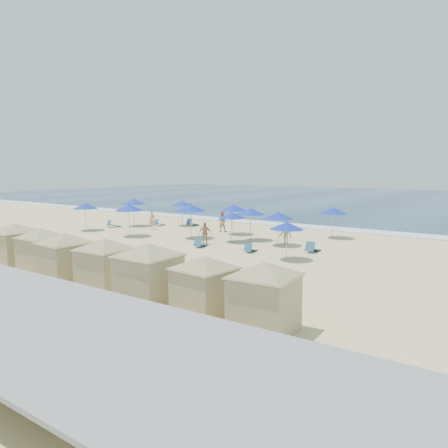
{
  "coord_description": "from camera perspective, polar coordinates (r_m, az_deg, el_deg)",
  "views": [
    {
      "loc": [
        20.09,
        -21.79,
        5.44
      ],
      "look_at": [
        2.33,
        3.0,
        1.53
      ],
      "focal_mm": 35.0,
      "sensor_mm": 36.0,
      "label": 1
    }
  ],
  "objects": [
    {
      "name": "umbrella_5",
      "position": [
        34.09,
        -4.36,
        2.13
      ],
      "size": [
        2.41,
        2.41,
        2.74
      ],
      "color": "#A5A8AD",
      "rests_on": "ground"
    },
    {
      "name": "beachgoer_0",
      "position": [
        39.4,
        -9.39,
        0.46
      ],
      "size": [
        0.66,
        0.49,
        1.63
      ],
      "primitive_type": "imported",
      "rotation": [
        0.0,
        0.0,
        0.19
      ],
      "color": "tan",
      "rests_on": "ground"
    },
    {
      "name": "umbrella_7",
      "position": [
        32.21,
        1.0,
        1.15
      ],
      "size": [
        2.02,
        2.02,
        2.29
      ],
      "color": "#A5A8AD",
      "rests_on": "ground"
    },
    {
      "name": "trash_bin",
      "position": [
        25.12,
        -7.96,
        -4.37
      ],
      "size": [
        0.86,
        0.86,
        0.78
      ],
      "primitive_type": "cube",
      "rotation": [
        0.0,
        0.0,
        -0.1
      ],
      "color": "black",
      "rests_on": "ground"
    },
    {
      "name": "umbrella_10",
      "position": [
        26.2,
        8.18,
        -0.22
      ],
      "size": [
        2.07,
        2.07,
        2.36
      ],
      "color": "#A5A8AD",
      "rests_on": "ground"
    },
    {
      "name": "beachgoer_3",
      "position": [
        31.46,
        8.02,
        -1.26
      ],
      "size": [
        1.07,
        0.67,
        1.6
      ],
      "primitive_type": "imported",
      "rotation": [
        0.0,
        0.0,
        6.21
      ],
      "color": "tan",
      "rests_on": "ground"
    },
    {
      "name": "beach_chair_3",
      "position": [
        30.3,
        -3.16,
        -2.61
      ],
      "size": [
        0.73,
        1.29,
        0.67
      ],
      "color": "#26578D",
      "rests_on": "ground"
    },
    {
      "name": "beach_chair_5",
      "position": [
        29.03,
        11.45,
        -3.13
      ],
      "size": [
        0.61,
        1.37,
        0.75
      ],
      "color": "#26578D",
      "rests_on": "ground"
    },
    {
      "name": "ground",
      "position": [
        30.13,
        -6.95,
        -3.16
      ],
      "size": [
        160.0,
        160.0,
        0.0
      ],
      "primitive_type": "plane",
      "color": "beige",
      "rests_on": "ground"
    },
    {
      "name": "beachgoer_1",
      "position": [
        37.59,
        -0.28,
        0.35
      ],
      "size": [
        1.08,
        1.0,
        1.78
      ],
      "primitive_type": "imported",
      "rotation": [
        0.0,
        0.0,
        3.62
      ],
      "color": "tan",
      "rests_on": "ground"
    },
    {
      "name": "umbrella_2",
      "position": [
        35.78,
        -12.32,
        2.12
      ],
      "size": [
        2.34,
        2.34,
        2.67
      ],
      "color": "#A5A8AD",
      "rests_on": "ground"
    },
    {
      "name": "cabana_1",
      "position": [
        24.5,
        -22.73,
        -2.56
      ],
      "size": [
        4.13,
        4.13,
        2.6
      ],
      "color": "tan",
      "rests_on": "ground"
    },
    {
      "name": "beach_chair_1",
      "position": [
        41.99,
        -8.53,
        0.08
      ],
      "size": [
        0.68,
        1.23,
        0.65
      ],
      "color": "#26578D",
      "rests_on": "ground"
    },
    {
      "name": "cabana_2",
      "position": [
        21.86,
        -20.06,
        -3.43
      ],
      "size": [
        4.27,
        4.27,
        2.69
      ],
      "color": "tan",
      "rests_on": "ground"
    },
    {
      "name": "beach_chair_2",
      "position": [
        41.67,
        -4.25,
        0.11
      ],
      "size": [
        0.63,
        1.3,
        0.7
      ],
      "color": "#26578D",
      "rests_on": "ground"
    },
    {
      "name": "beach_chair_0",
      "position": [
        41.73,
        -14.36,
        -0.09
      ],
      "size": [
        1.03,
        1.4,
        0.71
      ],
      "color": "#26578D",
      "rests_on": "ground"
    },
    {
      "name": "umbrella_6",
      "position": [
        33.1,
        3.48,
        1.66
      ],
      "size": [
        2.23,
        2.23,
        2.53
      ],
      "color": "#A5A8AD",
      "rests_on": "ground"
    },
    {
      "name": "umbrella_1",
      "position": [
        40.15,
        -17.67,
        2.25
      ],
      "size": [
        2.18,
        2.18,
        2.48
      ],
      "color": "#A5A8AD",
      "rests_on": "ground"
    },
    {
      "name": "umbrella_3",
      "position": [
        41.63,
        -5.5,
        2.72
      ],
      "size": [
        2.17,
        2.17,
        2.47
      ],
      "color": "#A5A8AD",
      "rests_on": "ground"
    },
    {
      "name": "cabana_4",
      "position": [
        17.49,
        -9.83,
        -5.51
      ],
      "size": [
        4.44,
        4.44,
        2.79
      ],
      "color": "tan",
      "rests_on": "ground"
    },
    {
      "name": "umbrella_0",
      "position": [
        42.09,
        -11.73,
        2.87
      ],
      "size": [
        2.33,
        2.33,
        2.66
      ],
      "color": "#A5A8AD",
      "rests_on": "ground"
    },
    {
      "name": "umbrella_4",
      "position": [
        36.03,
        1.25,
        2.14
      ],
      "size": [
        2.23,
        2.23,
        2.54
      ],
      "color": "#A5A8AD",
      "rests_on": "ground"
    },
    {
      "name": "cabana_3",
      "position": [
        19.85,
        -15.28,
        -4.37
      ],
      "size": [
        4.21,
        4.21,
        2.64
      ],
      "color": "tan",
      "rests_on": "ground"
    },
    {
      "name": "ocean",
      "position": [
        79.56,
        20.93,
        2.91
      ],
      "size": [
        160.0,
        80.0,
        0.06
      ],
      "primitive_type": "cube",
      "color": "#0D284C",
      "rests_on": "ground"
    },
    {
      "name": "surf_line",
      "position": [
        42.7,
        7.25,
        -0.03
      ],
      "size": [
        160.0,
        2.5,
        0.08
      ],
      "primitive_type": "cube",
      "color": "white",
      "rests_on": "ground"
    },
    {
      "name": "cabana_6",
      "position": [
        14.59,
        5.31,
        -8.35
      ],
      "size": [
        4.2,
        4.2,
        2.64
      ],
      "color": "tan",
      "rests_on": "ground"
    },
    {
      "name": "umbrella_8",
      "position": [
        35.13,
        14.08,
        1.7
      ],
      "size": [
        2.17,
        2.17,
        2.47
      ],
      "color": "#A5A8AD",
      "rests_on": "ground"
    },
    {
      "name": "cabana_5",
      "position": [
        15.95,
        -2.58,
        -7.18
      ],
      "size": [
        4.02,
        4.02,
        2.53
      ],
      "color": "tan",
      "rests_on": "ground"
    },
    {
      "name": "beach_chair_4",
      "position": [
        28.49,
        3.42,
        -3.27
      ],
      "size": [
        0.67,
        1.22,
        0.64
      ],
      "color": "#26578D",
      "rests_on": "ground"
    },
    {
      "name": "cabana_0",
      "position": [
        26.62,
        -25.56,
        -1.82
      ],
      "size": [
        4.31,
        4.31,
        2.71
      ],
      "color": "tan",
      "rests_on": "ground"
    },
    {
      "name": "beachgoer_2",
      "position": [
        31.42,
        -2.48,
        -1.2
      ],
      "size": [
        1.0,
        0.81,
        1.6
      ],
      "primitive_type": "imported",
      "rotation": [
        0.0,
        0.0,
        3.67
      ],
      "color": "tan",
      "rests_on": "ground"
    },
    {
      "name": "umbrella_9",
      "position": [
        30.99,
        7.1,
        1.12
      ],
      "size": [
        2.16,
        2.16,
        2.46
      ],
      "color": "#A5A8AD",
      "rests_on": "ground"
    }
  ]
}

